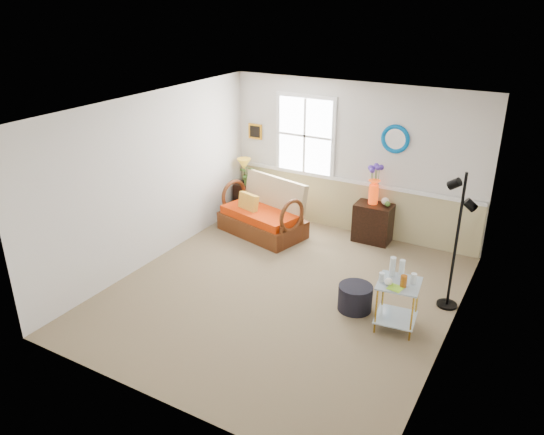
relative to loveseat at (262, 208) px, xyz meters
The scene contains 19 objects.
floor 2.09m from the loveseat, 51.74° to the right, with size 4.50×5.00×0.01m, color #7F6F5A.
ceiling 2.94m from the loveseat, 51.74° to the right, with size 4.50×5.00×0.01m, color white.
walls 2.19m from the loveseat, 51.74° to the right, with size 4.51×5.01×2.60m.
wainscot 1.54m from the loveseat, 35.08° to the left, with size 4.46×0.02×0.90m, color tan.
chair_rail 1.60m from the loveseat, 34.78° to the left, with size 4.46×0.04×0.06m, color white.
window 1.47m from the loveseat, 67.69° to the left, with size 1.14×0.06×1.44m, color white, non-canonical shape.
picture 1.54m from the loveseat, 126.79° to the left, with size 0.28×0.03×0.28m, color #AE7216.
mirror 2.50m from the loveseat, 24.29° to the left, with size 0.47×0.47×0.07m, color #0077B9.
loveseat is the anchor object (origin of this frame).
throw_pillow 0.25m from the loveseat, 159.63° to the right, with size 0.41×0.10×0.41m, color #C3611D, non-canonical shape.
lamp_stand 1.01m from the loveseat, 139.58° to the left, with size 0.34×0.34×0.60m, color black, non-canonical shape.
table_lamp 1.09m from the loveseat, 139.44° to the left, with size 0.26×0.26×0.47m, color gold, non-canonical shape.
potted_plant 0.91m from the loveseat, 135.69° to the left, with size 0.36×0.40×0.31m, color #406827.
cabinet 1.90m from the loveseat, 20.54° to the left, with size 0.62×0.40×0.66m, color black, non-canonical shape.
flower_vase 1.94m from the loveseat, 22.09° to the left, with size 0.20×0.20×0.68m, color red, non-canonical shape.
side_table 3.32m from the loveseat, 29.04° to the right, with size 0.51×0.51×0.64m, color #B48822, non-canonical shape.
tabletop_items 3.30m from the loveseat, 29.21° to the right, with size 0.42×0.42×0.25m, color silver, non-canonical shape.
floor_lamp 3.48m from the loveseat, 12.97° to the right, with size 0.27×0.27×1.90m, color black, non-canonical shape.
ottoman 2.75m from the loveseat, 32.57° to the right, with size 0.45×0.45×0.35m, color black.
Camera 1 is at (3.07, -5.67, 3.92)m, focal length 35.00 mm.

